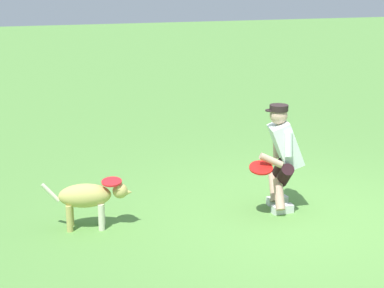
{
  "coord_description": "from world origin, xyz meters",
  "views": [
    {
      "loc": [
        3.36,
        5.64,
        2.74
      ],
      "look_at": [
        1.24,
        -0.51,
        0.9
      ],
      "focal_mm": 55.69,
      "sensor_mm": 36.0,
      "label": 1
    }
  ],
  "objects_px": {
    "dog": "(89,197)",
    "frisbee_held": "(261,168)",
    "person": "(282,154)",
    "frisbee_flying": "(112,182)"
  },
  "relations": [
    {
      "from": "dog",
      "to": "person",
      "type": "bearing_deg",
      "value": 8.07
    },
    {
      "from": "person",
      "to": "frisbee_held",
      "type": "bearing_deg",
      "value": 38.35
    },
    {
      "from": "dog",
      "to": "frisbee_held",
      "type": "distance_m",
      "value": 1.98
    },
    {
      "from": "frisbee_flying",
      "to": "frisbee_held",
      "type": "relative_size",
      "value": 0.83
    },
    {
      "from": "frisbee_flying",
      "to": "person",
      "type": "bearing_deg",
      "value": 176.49
    },
    {
      "from": "dog",
      "to": "frisbee_flying",
      "type": "distance_m",
      "value": 0.31
    },
    {
      "from": "dog",
      "to": "frisbee_flying",
      "type": "height_order",
      "value": "frisbee_flying"
    },
    {
      "from": "person",
      "to": "frisbee_flying",
      "type": "distance_m",
      "value": 2.05
    },
    {
      "from": "person",
      "to": "dog",
      "type": "bearing_deg",
      "value": 9.34
    },
    {
      "from": "person",
      "to": "frisbee_flying",
      "type": "relative_size",
      "value": 5.72
    }
  ]
}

